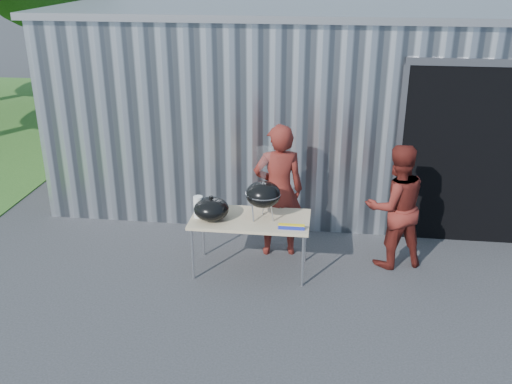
# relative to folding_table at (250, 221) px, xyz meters

# --- Properties ---
(ground) EXTENTS (80.00, 80.00, 0.00)m
(ground) POSITION_rel_folding_table_xyz_m (-0.15, -0.45, -0.71)
(ground) COLOR #2D2D2F
(building) EXTENTS (8.20, 6.20, 3.10)m
(building) POSITION_rel_folding_table_xyz_m (0.76, 4.14, 0.83)
(building) COLOR silver
(building) RESTS_ON ground
(folding_table) EXTENTS (1.50, 0.75, 0.75)m
(folding_table) POSITION_rel_folding_table_xyz_m (0.00, 0.00, 0.00)
(folding_table) COLOR tan
(folding_table) RESTS_ON ground
(kettle_grill) EXTENTS (0.44, 0.44, 0.94)m
(kettle_grill) POSITION_rel_folding_table_xyz_m (0.16, -0.01, 0.46)
(kettle_grill) COLOR black
(kettle_grill) RESTS_ON folding_table
(grill_lid) EXTENTS (0.44, 0.44, 0.32)m
(grill_lid) POSITION_rel_folding_table_xyz_m (-0.48, -0.10, 0.18)
(grill_lid) COLOR black
(grill_lid) RESTS_ON folding_table
(paper_towels) EXTENTS (0.12, 0.12, 0.28)m
(paper_towels) POSITION_rel_folding_table_xyz_m (-0.65, -0.05, 0.18)
(paper_towels) COLOR white
(paper_towels) RESTS_ON folding_table
(white_tub) EXTENTS (0.20, 0.15, 0.10)m
(white_tub) POSITION_rel_folding_table_xyz_m (-0.55, 0.17, 0.09)
(white_tub) COLOR white
(white_tub) RESTS_ON folding_table
(foil_box) EXTENTS (0.32, 0.05, 0.06)m
(foil_box) POSITION_rel_folding_table_xyz_m (0.54, -0.25, 0.07)
(foil_box) COLOR #172398
(foil_box) RESTS_ON folding_table
(person_cook) EXTENTS (0.74, 0.56, 1.84)m
(person_cook) POSITION_rel_folding_table_xyz_m (0.31, 0.53, 0.21)
(person_cook) COLOR maroon
(person_cook) RESTS_ON ground
(person_bystander) EXTENTS (0.97, 0.86, 1.66)m
(person_bystander) POSITION_rel_folding_table_xyz_m (1.83, 0.41, 0.12)
(person_bystander) COLOR maroon
(person_bystander) RESTS_ON ground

